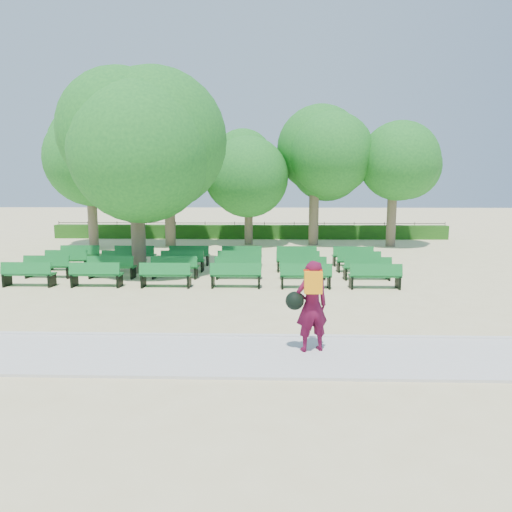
{
  "coord_description": "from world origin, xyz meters",
  "views": [
    {
      "loc": [
        1.35,
        -16.17,
        3.4
      ],
      "look_at": [
        0.89,
        -1.0,
        1.1
      ],
      "focal_mm": 32.0,
      "sensor_mm": 36.0,
      "label": 1
    }
  ],
  "objects": [
    {
      "name": "paving",
      "position": [
        0.0,
        -7.4,
        0.03
      ],
      "size": [
        30.0,
        2.2,
        0.06
      ],
      "primitive_type": "cube",
      "color": "beige",
      "rests_on": "ground"
    },
    {
      "name": "tree_line",
      "position": [
        0.0,
        10.0,
        0.0
      ],
      "size": [
        21.8,
        6.8,
        7.04
      ],
      "primitive_type": null,
      "color": "#1E7122",
      "rests_on": "ground"
    },
    {
      "name": "bench_array",
      "position": [
        -1.01,
        1.3,
        0.09
      ],
      "size": [
        1.76,
        0.64,
        1.09
      ],
      "rotation": [
        0.0,
        0.0,
        0.06
      ],
      "color": "#136E29",
      "rests_on": "ground"
    },
    {
      "name": "tree_among",
      "position": [
        -3.88,
        1.73,
        4.94
      ],
      "size": [
        5.48,
        5.48,
        7.43
      ],
      "color": "brown",
      "rests_on": "ground"
    },
    {
      "name": "hedge",
      "position": [
        0.0,
        14.0,
        0.45
      ],
      "size": [
        26.0,
        0.7,
        0.9
      ],
      "primitive_type": "cube",
      "color": "#205415",
      "rests_on": "ground"
    },
    {
      "name": "person",
      "position": [
        2.18,
        -7.13,
        1.03
      ],
      "size": [
        0.93,
        0.63,
        1.88
      ],
      "rotation": [
        0.0,
        0.0,
        3.44
      ],
      "color": "#4F0B26",
      "rests_on": "ground"
    },
    {
      "name": "ground",
      "position": [
        0.0,
        0.0,
        0.0
      ],
      "size": [
        120.0,
        120.0,
        0.0
      ],
      "primitive_type": "plane",
      "color": "beige"
    },
    {
      "name": "curb",
      "position": [
        0.0,
        -6.25,
        0.05
      ],
      "size": [
        30.0,
        0.12,
        0.1
      ],
      "primitive_type": "cube",
      "color": "silver",
      "rests_on": "ground"
    },
    {
      "name": "fence",
      "position": [
        0.0,
        14.4,
        0.0
      ],
      "size": [
        26.0,
        0.1,
        1.02
      ],
      "primitive_type": null,
      "color": "black",
      "rests_on": "ground"
    }
  ]
}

